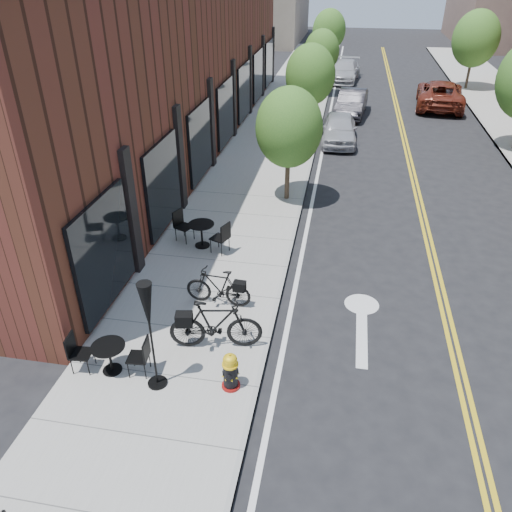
# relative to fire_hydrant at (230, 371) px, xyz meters

# --- Properties ---
(ground) EXTENTS (120.00, 120.00, 0.00)m
(ground) POSITION_rel_fire_hydrant_xyz_m (0.55, 0.08, -0.52)
(ground) COLOR black
(ground) RESTS_ON ground
(sidewalk_near) EXTENTS (4.00, 70.00, 0.12)m
(sidewalk_near) POSITION_rel_fire_hydrant_xyz_m (-1.45, 10.08, -0.46)
(sidewalk_near) COLOR #9E9B93
(sidewalk_near) RESTS_ON ground
(building_near) EXTENTS (5.00, 28.00, 7.00)m
(building_near) POSITION_rel_fire_hydrant_xyz_m (-5.95, 14.08, 2.98)
(building_near) COLOR #4E2719
(building_near) RESTS_ON ground
(tree_near_a) EXTENTS (2.20, 2.20, 3.81)m
(tree_near_a) POSITION_rel_fire_hydrant_xyz_m (-0.05, 9.08, 2.09)
(tree_near_a) COLOR #382B1E
(tree_near_a) RESTS_ON sidewalk_near
(tree_near_b) EXTENTS (2.30, 2.30, 3.98)m
(tree_near_b) POSITION_rel_fire_hydrant_xyz_m (-0.05, 17.08, 2.20)
(tree_near_b) COLOR #382B1E
(tree_near_b) RESTS_ON sidewalk_near
(tree_near_c) EXTENTS (2.10, 2.10, 3.67)m
(tree_near_c) POSITION_rel_fire_hydrant_xyz_m (-0.05, 25.08, 2.01)
(tree_near_c) COLOR #382B1E
(tree_near_c) RESTS_ON sidewalk_near
(tree_near_d) EXTENTS (2.40, 2.40, 4.11)m
(tree_near_d) POSITION_rel_fire_hydrant_xyz_m (-0.05, 33.08, 2.27)
(tree_near_d) COLOR #382B1E
(tree_near_d) RESTS_ON sidewalk_near
(tree_far_c) EXTENTS (2.80, 2.80, 4.62)m
(tree_far_c) POSITION_rel_fire_hydrant_xyz_m (9.15, 28.08, 2.54)
(tree_far_c) COLOR #382B1E
(tree_far_c) RESTS_ON sidewalk_far
(fire_hydrant) EXTENTS (0.48, 0.48, 0.84)m
(fire_hydrant) POSITION_rel_fire_hydrant_xyz_m (0.00, 0.00, 0.00)
(fire_hydrant) COLOR maroon
(fire_hydrant) RESTS_ON sidewalk_near
(bicycle_left) EXTENTS (1.64, 0.56, 0.97)m
(bicycle_left) POSITION_rel_fire_hydrant_xyz_m (-0.89, 2.62, 0.09)
(bicycle_left) COLOR black
(bicycle_left) RESTS_ON sidewalk_near
(bicycle_right) EXTENTS (2.05, 0.92, 1.19)m
(bicycle_right) POSITION_rel_fire_hydrant_xyz_m (-0.56, 1.10, 0.20)
(bicycle_right) COLOR black
(bicycle_right) RESTS_ON sidewalk_near
(bistro_set_b) EXTENTS (1.59, 0.74, 0.85)m
(bistro_set_b) POSITION_rel_fire_hydrant_xyz_m (-2.48, 0.00, 0.03)
(bistro_set_b) COLOR black
(bistro_set_b) RESTS_ON sidewalk_near
(bistro_set_c) EXTENTS (1.77, 1.06, 0.94)m
(bistro_set_c) POSITION_rel_fire_hydrant_xyz_m (-2.05, 5.29, 0.08)
(bistro_set_c) COLOR black
(bistro_set_c) RESTS_ON sidewalk_near
(patio_umbrella) EXTENTS (0.39, 0.39, 2.39)m
(patio_umbrella) POSITION_rel_fire_hydrant_xyz_m (-1.45, -0.18, 1.32)
(patio_umbrella) COLOR black
(patio_umbrella) RESTS_ON sidewalk_near
(parked_car_a) EXTENTS (1.64, 3.85, 1.30)m
(parked_car_a) POSITION_rel_fire_hydrant_xyz_m (1.50, 15.91, 0.13)
(parked_car_a) COLOR #A8A9B0
(parked_car_a) RESTS_ON ground
(parked_car_b) EXTENTS (1.79, 4.11, 1.32)m
(parked_car_b) POSITION_rel_fire_hydrant_xyz_m (1.98, 20.68, 0.14)
(parked_car_b) COLOR black
(parked_car_b) RESTS_ON ground
(parked_car_c) EXTENTS (2.28, 4.69, 1.32)m
(parked_car_c) POSITION_rel_fire_hydrant_xyz_m (1.35, 29.40, 0.14)
(parked_car_c) COLOR #B1B1B6
(parked_car_c) RESTS_ON ground
(parked_car_far) EXTENTS (2.97, 5.54, 1.48)m
(parked_car_far) POSITION_rel_fire_hydrant_xyz_m (6.85, 23.26, 0.22)
(parked_car_far) COLOR maroon
(parked_car_far) RESTS_ON ground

